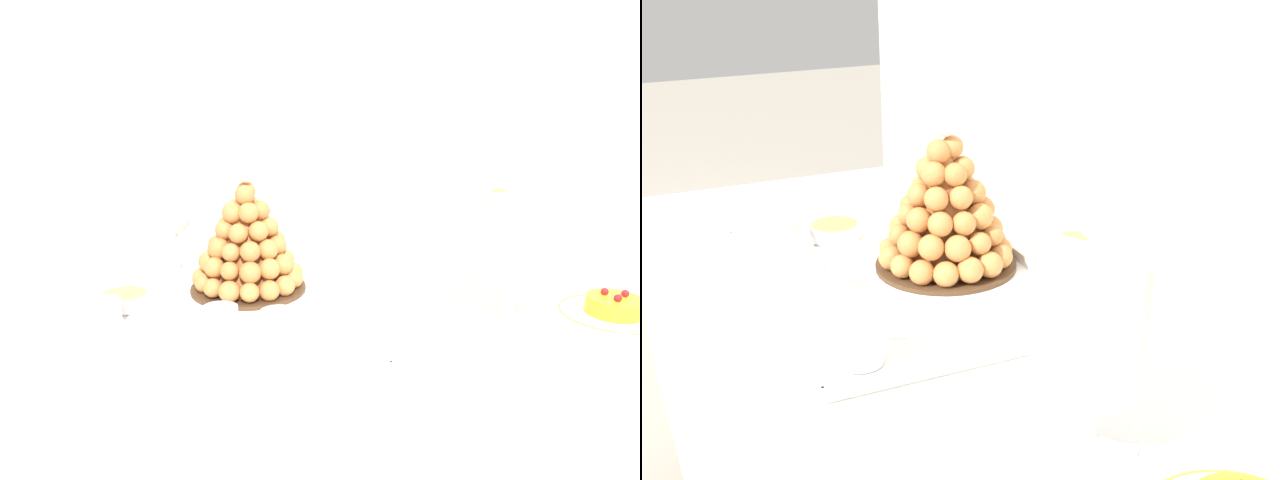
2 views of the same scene
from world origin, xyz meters
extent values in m
cube|color=silver|center=(0.00, 0.81, 1.25)|extent=(4.80, 0.10, 2.50)
cylinder|color=brown|center=(-0.65, 0.31, 0.35)|extent=(0.04, 0.04, 0.70)
cylinder|color=brown|center=(0.65, 0.31, 0.35)|extent=(0.04, 0.04, 0.70)
cube|color=brown|center=(0.00, 0.00, 0.71)|extent=(1.41, 0.73, 0.02)
cube|color=white|center=(0.00, 0.00, 0.73)|extent=(1.47, 0.79, 0.00)
cube|color=white|center=(0.00, 0.40, 0.54)|extent=(1.47, 0.01, 0.36)
cube|color=white|center=(-0.10, -0.04, 0.73)|extent=(0.58, 0.43, 0.01)
cube|color=white|center=(-0.10, -0.25, 0.74)|extent=(0.58, 0.01, 0.02)
cube|color=white|center=(-0.10, 0.18, 0.74)|extent=(0.58, 0.01, 0.02)
cube|color=white|center=(-0.39, -0.04, 0.74)|extent=(0.01, 0.43, 0.02)
cube|color=white|center=(0.19, -0.04, 0.74)|extent=(0.01, 0.43, 0.02)
cylinder|color=white|center=(-0.10, -0.04, 0.73)|extent=(0.40, 0.40, 0.00)
cylinder|color=#4C331E|center=(-0.12, 0.05, 0.74)|extent=(0.24, 0.24, 0.01)
cone|color=#B16A36|center=(-0.12, 0.05, 0.85)|extent=(0.16, 0.16, 0.21)
sphere|color=#D38846|center=(-0.03, 0.05, 0.77)|extent=(0.04, 0.04, 0.04)
sphere|color=#D48947|center=(-0.03, 0.09, 0.77)|extent=(0.04, 0.04, 0.04)
sphere|color=#D28745|center=(-0.06, 0.12, 0.77)|extent=(0.04, 0.04, 0.04)
sphere|color=#CD8242|center=(-0.09, 0.14, 0.76)|extent=(0.04, 0.04, 0.04)
sphere|color=#CD8141|center=(-0.13, 0.14, 0.76)|extent=(0.04, 0.04, 0.04)
sphere|color=#D38846|center=(-0.17, 0.13, 0.77)|extent=(0.04, 0.04, 0.04)
sphere|color=#D08544|center=(-0.20, 0.11, 0.76)|extent=(0.04, 0.04, 0.04)
sphere|color=#CF8443|center=(-0.21, 0.07, 0.76)|extent=(0.04, 0.04, 0.04)
sphere|color=#D18745|center=(-0.21, 0.03, 0.76)|extent=(0.04, 0.04, 0.04)
sphere|color=#D28745|center=(-0.20, 0.00, 0.76)|extent=(0.04, 0.04, 0.04)
sphere|color=#CF8443|center=(-0.17, -0.03, 0.77)|extent=(0.04, 0.04, 0.04)
sphere|color=#D18644|center=(-0.13, -0.04, 0.76)|extent=(0.04, 0.04, 0.04)
sphere|color=#D48947|center=(-0.09, -0.04, 0.76)|extent=(0.04, 0.04, 0.04)
sphere|color=#CD8141|center=(-0.06, -0.02, 0.76)|extent=(0.04, 0.04, 0.04)
sphere|color=#D38846|center=(-0.03, 0.01, 0.76)|extent=(0.04, 0.04, 0.04)
sphere|color=#D28745|center=(-0.05, 0.08, 0.80)|extent=(0.04, 0.04, 0.04)
sphere|color=#CF8443|center=(-0.07, 0.11, 0.80)|extent=(0.04, 0.04, 0.04)
sphere|color=#D08544|center=(-0.11, 0.13, 0.80)|extent=(0.04, 0.04, 0.04)
sphere|color=#D48947|center=(-0.15, 0.12, 0.80)|extent=(0.04, 0.04, 0.04)
sphere|color=#CF8343|center=(-0.18, 0.10, 0.80)|extent=(0.04, 0.04, 0.04)
sphere|color=#D18644|center=(-0.20, 0.07, 0.80)|extent=(0.04, 0.04, 0.04)
sphere|color=#D28846|center=(-0.19, 0.03, 0.80)|extent=(0.04, 0.04, 0.04)
sphere|color=#D38846|center=(-0.17, -0.01, 0.80)|extent=(0.04, 0.04, 0.04)
sphere|color=#CE8242|center=(-0.13, -0.02, 0.80)|extent=(0.04, 0.04, 0.04)
sphere|color=#CF8343|center=(-0.09, -0.02, 0.80)|extent=(0.04, 0.04, 0.04)
sphere|color=#D38846|center=(-0.06, 0.00, 0.80)|extent=(0.04, 0.04, 0.04)
sphere|color=#D38846|center=(-0.04, 0.04, 0.80)|extent=(0.04, 0.04, 0.04)
sphere|color=#D48947|center=(-0.07, 0.09, 0.83)|extent=(0.04, 0.04, 0.04)
sphere|color=#D08544|center=(-0.11, 0.11, 0.83)|extent=(0.04, 0.04, 0.04)
sphere|color=#D28846|center=(-0.14, 0.11, 0.83)|extent=(0.04, 0.04, 0.04)
sphere|color=#CE8242|center=(-0.17, 0.08, 0.83)|extent=(0.04, 0.04, 0.04)
sphere|color=#CF8343|center=(-0.18, 0.05, 0.83)|extent=(0.04, 0.04, 0.04)
sphere|color=#CD8242|center=(-0.17, 0.01, 0.83)|extent=(0.04, 0.04, 0.04)
sphere|color=#D38947|center=(-0.13, -0.01, 0.83)|extent=(0.04, 0.04, 0.04)
sphere|color=#D08444|center=(-0.10, -0.01, 0.84)|extent=(0.04, 0.04, 0.04)
sphere|color=#D28846|center=(-0.07, 0.02, 0.83)|extent=(0.04, 0.04, 0.04)
sphere|color=#D08544|center=(-0.06, 0.06, 0.83)|extent=(0.04, 0.04, 0.04)
sphere|color=#D08544|center=(-0.10, 0.09, 0.87)|extent=(0.04, 0.04, 0.04)
sphere|color=#CC8141|center=(-0.14, 0.09, 0.87)|extent=(0.04, 0.04, 0.04)
sphere|color=#CF8443|center=(-0.16, 0.06, 0.87)|extent=(0.04, 0.04, 0.04)
sphere|color=#D28745|center=(-0.16, 0.03, 0.87)|extent=(0.04, 0.04, 0.04)
sphere|color=#D38846|center=(-0.12, 0.01, 0.87)|extent=(0.04, 0.04, 0.04)
sphere|color=#D38947|center=(-0.09, 0.02, 0.87)|extent=(0.04, 0.04, 0.04)
sphere|color=#D38946|center=(-0.08, 0.06, 0.87)|extent=(0.04, 0.04, 0.04)
sphere|color=#D28746|center=(-0.11, 0.08, 0.90)|extent=(0.04, 0.04, 0.04)
sphere|color=#CF8443|center=(-0.15, 0.07, 0.91)|extent=(0.04, 0.04, 0.04)
sphere|color=#D48947|center=(-0.14, 0.03, 0.90)|extent=(0.04, 0.04, 0.04)
sphere|color=#D28846|center=(-0.11, 0.03, 0.90)|extent=(0.04, 0.04, 0.04)
sphere|color=#CD8141|center=(-0.09, 0.06, 0.90)|extent=(0.04, 0.04, 0.04)
sphere|color=#D08644|center=(-0.12, 0.06, 0.94)|extent=(0.04, 0.04, 0.04)
sphere|color=#CF8443|center=(-0.12, 0.04, 0.94)|extent=(0.04, 0.04, 0.04)
sphere|color=white|center=(-0.12, 0.05, 0.98)|extent=(0.04, 0.04, 0.04)
cylinder|color=silver|center=(-0.32, -0.17, 0.76)|extent=(0.06, 0.06, 0.05)
cylinder|color=gold|center=(-0.32, -0.17, 0.75)|extent=(0.06, 0.06, 0.02)
cylinder|color=#EAC166|center=(-0.32, -0.17, 0.76)|extent=(0.06, 0.06, 0.02)
sphere|color=brown|center=(-0.32, -0.17, 0.78)|extent=(0.02, 0.02, 0.02)
cylinder|color=silver|center=(-0.22, -0.18, 0.76)|extent=(0.06, 0.06, 0.05)
cylinder|color=brown|center=(-0.22, -0.18, 0.75)|extent=(0.05, 0.05, 0.02)
cylinder|color=#8C603D|center=(-0.22, -0.18, 0.77)|extent=(0.05, 0.05, 0.02)
sphere|color=brown|center=(-0.22, -0.18, 0.78)|extent=(0.02, 0.02, 0.02)
cylinder|color=silver|center=(-0.10, -0.19, 0.76)|extent=(0.06, 0.06, 0.06)
cylinder|color=#F4EAC6|center=(-0.10, -0.19, 0.75)|extent=(0.05, 0.05, 0.02)
cylinder|color=white|center=(-0.10, -0.19, 0.77)|extent=(0.05, 0.05, 0.02)
sphere|color=brown|center=(-0.10, -0.18, 0.78)|extent=(0.02, 0.02, 0.02)
cylinder|color=silver|center=(0.00, -0.18, 0.76)|extent=(0.06, 0.06, 0.05)
cylinder|color=brown|center=(0.00, -0.18, 0.75)|extent=(0.06, 0.06, 0.02)
cylinder|color=#8C603D|center=(0.00, -0.18, 0.77)|extent=(0.06, 0.06, 0.02)
sphere|color=brown|center=(0.00, -0.18, 0.78)|extent=(0.02, 0.02, 0.02)
cylinder|color=silver|center=(0.12, -0.18, 0.76)|extent=(0.06, 0.06, 0.06)
cylinder|color=brown|center=(0.12, -0.18, 0.75)|extent=(0.06, 0.06, 0.02)
cylinder|color=#8C603D|center=(0.12, -0.18, 0.77)|extent=(0.06, 0.06, 0.02)
sphere|color=brown|center=(0.13, -0.19, 0.78)|extent=(0.02, 0.02, 0.02)
cylinder|color=white|center=(-0.33, -0.08, 0.75)|extent=(0.09, 0.09, 0.03)
cylinder|color=#F2CC59|center=(-0.33, -0.08, 0.76)|extent=(0.08, 0.08, 0.00)
cylinder|color=white|center=(0.39, 0.00, 0.73)|extent=(0.12, 0.12, 0.01)
cylinder|color=white|center=(0.39, 0.00, 0.77)|extent=(0.02, 0.02, 0.07)
cylinder|color=white|center=(0.39, 0.00, 0.89)|extent=(0.13, 0.13, 0.16)
cylinder|color=#E54C47|center=(0.42, -0.01, 0.82)|extent=(0.06, 0.05, 0.06)
cylinder|color=pink|center=(0.39, 0.02, 0.82)|extent=(0.06, 0.05, 0.06)
cylinder|color=yellow|center=(0.36, 0.00, 0.82)|extent=(0.05, 0.05, 0.05)
cylinder|color=pink|center=(0.39, -0.02, 0.82)|extent=(0.06, 0.05, 0.06)
cylinder|color=pink|center=(0.41, 0.01, 0.84)|extent=(0.06, 0.05, 0.06)
cylinder|color=#E54C47|center=(0.39, 0.01, 0.84)|extent=(0.05, 0.05, 0.05)
cylinder|color=#D199D8|center=(0.37, -0.01, 0.84)|extent=(0.05, 0.05, 0.04)
cylinder|color=#9ED860|center=(0.40, -0.01, 0.84)|extent=(0.06, 0.05, 0.06)
cylinder|color=pink|center=(0.41, 0.03, 0.87)|extent=(0.06, 0.05, 0.06)
cylinder|color=#72B2E0|center=(0.36, 0.01, 0.87)|extent=(0.06, 0.05, 0.06)
cylinder|color=brown|center=(0.40, -0.02, 0.87)|extent=(0.06, 0.04, 0.06)
cylinder|color=#E54C47|center=(0.39, 0.04, 0.89)|extent=(0.06, 0.05, 0.06)
cylinder|color=pink|center=(0.37, -0.01, 0.89)|extent=(0.05, 0.04, 0.05)
cylinder|color=yellow|center=(0.40, -0.02, 0.89)|extent=(0.07, 0.05, 0.06)
cylinder|color=#E54C47|center=(0.42, 0.01, 0.89)|extent=(0.05, 0.04, 0.05)
cylinder|color=yellow|center=(0.37, 0.02, 0.91)|extent=(0.05, 0.05, 0.04)
cylinder|color=brown|center=(0.38, -0.02, 0.91)|extent=(0.07, 0.04, 0.07)
cylinder|color=#D199D8|center=(0.41, 0.02, 0.91)|extent=(0.06, 0.05, 0.04)
cylinder|color=#9ED860|center=(0.36, 0.00, 0.93)|extent=(0.06, 0.05, 0.06)
cylinder|color=yellow|center=(0.39, -0.03, 0.93)|extent=(0.05, 0.04, 0.04)
cylinder|color=brown|center=(0.43, -0.01, 0.93)|extent=(0.05, 0.05, 0.05)
cylinder|color=#F9A54C|center=(0.40, 0.02, 0.93)|extent=(0.05, 0.05, 0.04)
cylinder|color=#F9A54C|center=(0.36, -0.01, 0.95)|extent=(0.06, 0.05, 0.06)
cylinder|color=#72B2E0|center=(0.41, -0.01, 0.95)|extent=(0.05, 0.05, 0.03)
cylinder|color=#72B2E0|center=(0.40, 0.04, 0.95)|extent=(0.05, 0.05, 0.03)
cylinder|color=white|center=(0.59, 0.05, 0.73)|extent=(0.20, 0.20, 0.01)
torus|color=gold|center=(0.59, 0.05, 0.73)|extent=(0.19, 0.19, 0.00)
cylinder|color=yellow|center=(0.59, 0.05, 0.75)|extent=(0.10, 0.10, 0.03)
sphere|color=#A51923|center=(0.61, 0.06, 0.77)|extent=(0.01, 0.01, 0.01)
sphere|color=#A51923|center=(0.57, 0.06, 0.77)|extent=(0.01, 0.01, 0.01)
sphere|color=#A51923|center=(0.58, 0.03, 0.77)|extent=(0.01, 0.01, 0.01)
cylinder|color=silver|center=(-0.31, 0.14, 0.73)|extent=(0.06, 0.06, 0.00)
cylinder|color=silver|center=(-0.31, 0.14, 0.78)|extent=(0.01, 0.01, 0.10)
sphere|color=silver|center=(-0.31, 0.14, 0.86)|extent=(0.07, 0.07, 0.07)
cylinder|color=#EAE08C|center=(-0.31, 0.14, 0.85)|extent=(0.05, 0.05, 0.03)
camera|label=1|loc=(0.22, -1.05, 1.16)|focal=32.95mm
camera|label=2|loc=(1.07, -0.47, 1.30)|focal=47.33mm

